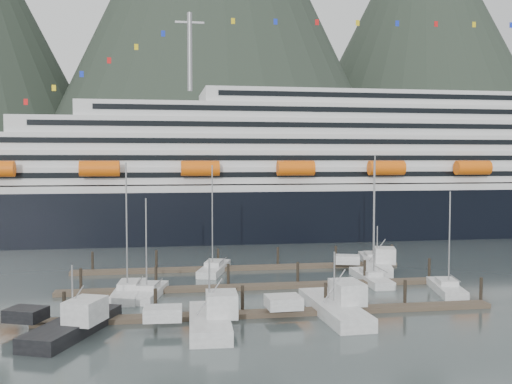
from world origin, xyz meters
The scene contains 16 objects.
ground centered at (0.00, 0.00, 0.00)m, with size 1600.00×1600.00×0.00m, color #424E4E.
mountains centered at (52.48, 588.54, 163.40)m, with size 870.00×440.00×420.00m.
cruise_ship centered at (30.03, 54.94, 12.04)m, with size 210.00×30.40×50.30m.
dock_near centered at (-4.93, -9.95, 0.31)m, with size 48.18×2.28×3.20m.
dock_mid centered at (-4.93, 3.05, 0.31)m, with size 48.18×2.28×3.20m.
dock_far centered at (-4.93, 16.05, 0.31)m, with size 48.18×2.28×3.20m.
sailboat_a centered at (-17.83, 0.67, 0.42)m, with size 4.81×9.78×12.19m.
sailboat_b centered at (-20.18, 1.53, 0.45)m, with size 3.93×11.45×16.37m.
sailboat_d centered at (11.10, 4.74, 0.45)m, with size 2.99×11.38×17.23m.
sailboat_e centered at (-8.82, 14.69, 0.44)m, with size 5.84×11.08×15.87m.
sailboat_g centered at (16.22, 18.27, 0.45)m, with size 4.87×11.45×16.46m.
sailboat_h centered at (18.00, -2.75, 0.42)m, with size 4.68×9.83×12.84m.
trawler_a centered at (-24.67, -13.52, 0.90)m, with size 10.75×13.30×7.10m.
trawler_b centered at (-12.03, -14.11, 0.94)m, with size 8.95×11.74×7.53m.
trawler_c centered at (1.19, -10.90, 0.92)m, with size 10.16×14.42×7.30m.
trawler_e centered at (14.43, 11.73, 0.92)m, with size 9.37×11.69×7.23m.
Camera 1 is at (-16.54, -70.25, 16.25)m, focal length 42.00 mm.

